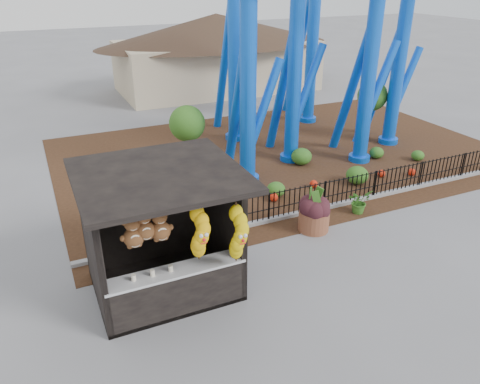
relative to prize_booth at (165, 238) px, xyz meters
name	(u,v)px	position (x,y,z in m)	size (l,w,h in m)	color
ground	(296,282)	(2.98, -0.92, -1.52)	(120.00, 120.00, 0.00)	slate
mulch_bed	(281,154)	(6.98, 7.08, -1.51)	(18.00, 12.00, 0.02)	#331E11
curb	(354,201)	(6.98, 2.08, -1.46)	(18.00, 0.18, 0.12)	gray
prize_booth	(165,238)	(0.00, 0.00, 0.00)	(3.50, 3.40, 3.12)	black
picket_fence	(377,184)	(7.88, 2.08, -1.02)	(12.20, 0.06, 1.00)	black
terracotta_planter	(314,220)	(4.77, 1.13, -1.21)	(0.91, 0.91, 0.62)	brown
planter_foliage	(315,201)	(4.77, 1.13, -0.58)	(0.70, 0.70, 0.64)	black
potted_plant	(359,201)	(6.66, 1.45, -1.13)	(0.70, 0.61, 0.78)	#245D1B
landscaping	(335,167)	(7.78, 4.32, -1.22)	(7.44, 3.24, 0.65)	#2C5A1A
pavilion	(216,40)	(8.98, 19.08, 1.55)	(15.00, 15.00, 4.80)	#BFAD8C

